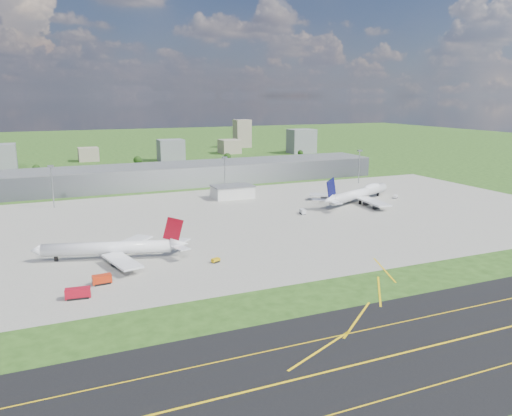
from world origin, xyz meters
name	(u,v)px	position (x,y,z in m)	size (l,w,h in m)	color
ground	(197,187)	(0.00, 150.00, 0.00)	(1400.00, 1400.00, 0.00)	#274816
taxiway	(463,338)	(0.00, -110.00, 0.03)	(1400.00, 60.00, 0.06)	black
apron	(270,218)	(10.00, 40.00, 0.04)	(360.00, 190.00, 0.08)	gray
terminal	(191,174)	(0.00, 165.00, 7.50)	(300.00, 42.00, 15.00)	gray
ops_building	(232,192)	(10.00, 100.00, 4.00)	(26.00, 16.00, 8.00)	silver
mast_west	(52,179)	(-100.00, 115.00, 17.71)	(3.50, 2.00, 25.90)	gray
mast_center	(225,169)	(10.00, 115.00, 17.71)	(3.50, 2.00, 25.90)	gray
mast_east	(359,161)	(120.00, 115.00, 17.71)	(3.50, 2.00, 25.90)	gray
airliner_red_twin	(113,249)	(-80.23, -0.18, 4.65)	(62.39, 47.64, 17.44)	white
airliner_blue_quad	(359,194)	(79.93, 56.30, 5.41)	(70.17, 53.20, 19.49)	white
fire_truck	(78,294)	(-96.83, -37.90, 1.80)	(8.48, 4.02, 3.62)	#A30B1C
crash_tender	(102,280)	(-87.97, -27.54, 1.73)	(6.87, 3.46, 3.46)	red
tug_yellow	(216,260)	(-42.67, -20.85, 0.90)	(3.90, 3.02, 1.72)	gold
van_white_near	(303,212)	(30.59, 40.44, 1.42)	(3.48, 5.99, 2.83)	silver
van_white_far	(395,197)	(108.67, 56.04, 1.11)	(4.36, 4.08, 2.17)	silver
bldg_cw	(88,154)	(-60.00, 340.00, 7.00)	(20.00, 18.00, 14.00)	gray
bldg_c	(171,150)	(20.00, 310.00, 11.00)	(26.00, 20.00, 22.00)	slate
bldg_ce	(229,146)	(100.00, 350.00, 8.00)	(22.00, 24.00, 16.00)	gray
bldg_e	(301,141)	(180.00, 320.00, 14.00)	(30.00, 22.00, 28.00)	slate
bldg_tall_e	(242,134)	(140.00, 410.00, 18.00)	(20.00, 18.00, 36.00)	gray
tree_w	(36,168)	(-110.00, 265.00, 4.86)	(6.75, 6.75, 8.25)	#382314
tree_c	(138,160)	(-20.00, 280.00, 5.84)	(8.10, 8.10, 9.90)	#382314
tree_e	(227,157)	(70.00, 275.00, 5.51)	(7.65, 7.65, 9.35)	#382314
tree_far_e	(300,153)	(160.00, 285.00, 4.53)	(6.30, 6.30, 7.70)	#382314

